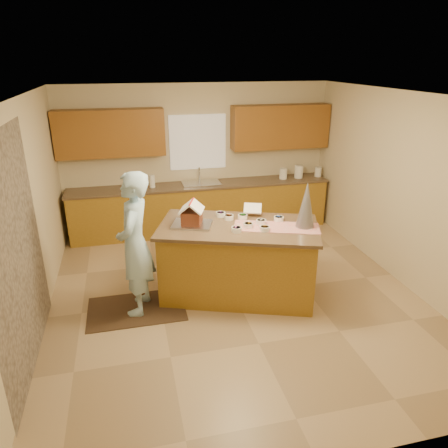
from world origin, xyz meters
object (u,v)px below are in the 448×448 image
Objects in this scene: boy at (135,244)px; island_base at (238,262)px; tinsel_tree at (306,205)px; gingerbread_house at (192,215)px.

island_base is at bearing 108.90° from boy.
island_base is 3.27× the size of tinsel_tree.
gingerbread_house is (0.77, 0.25, 0.23)m from boy.
tinsel_tree is at bearing 3.67° from island_base.
island_base is 1.08× the size of boy.
island_base is 1.22m from tinsel_tree.
gingerbread_house is at bearing 122.93° from boy.
island_base is 5.06× the size of gingerbread_house.
tinsel_tree is (0.84, -0.24, 0.85)m from island_base.
island_base is at bearing -14.41° from gingerbread_house.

